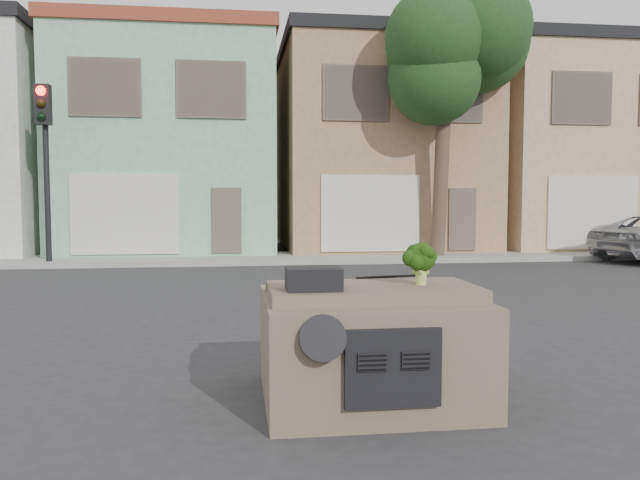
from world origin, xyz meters
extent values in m
plane|color=#303033|center=(0.00, 0.00, 0.00)|extent=(120.00, 120.00, 0.00)
cube|color=gray|center=(0.00, 10.50, 0.07)|extent=(40.00, 3.00, 0.15)
cube|color=#88BC99|center=(-3.50, 14.50, 3.77)|extent=(7.20, 8.20, 7.55)
cube|color=#A47C59|center=(4.00, 14.50, 3.77)|extent=(7.20, 8.20, 7.55)
cube|color=tan|center=(11.50, 14.50, 3.77)|extent=(7.20, 8.20, 7.55)
cube|color=black|center=(-6.50, 9.50, 2.55)|extent=(0.40, 0.40, 5.10)
cube|color=#1E3E19|center=(5.00, 9.80, 4.25)|extent=(4.40, 4.00, 8.50)
cube|color=brown|center=(0.00, -3.00, 0.56)|extent=(2.00, 1.80, 1.12)
cube|color=black|center=(-0.58, -3.35, 1.22)|extent=(0.48, 0.38, 0.20)
cube|color=black|center=(0.28, -2.62, 1.13)|extent=(0.69, 0.15, 0.02)
cube|color=black|center=(0.46, -3.16, 1.32)|extent=(0.46, 0.46, 0.40)
camera|label=1|loc=(-1.25, -8.77, 1.93)|focal=35.00mm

